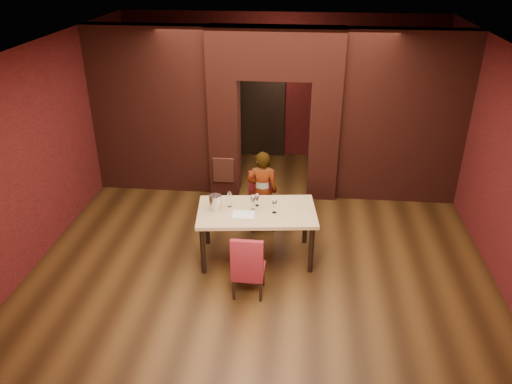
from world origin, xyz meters
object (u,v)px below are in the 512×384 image
Objects in this scene: potted_plant at (290,214)px; chair_far at (262,202)px; wine_glass_c at (274,207)px; wine_bucket at (215,202)px; dining_table at (257,234)px; person_seated at (262,191)px; chair_near at (249,264)px; wine_glass_b at (257,200)px; wine_glass_a at (253,203)px; water_bottle at (230,199)px.

chair_far is at bearing -167.41° from potted_plant.
wine_bucket is at bearing 178.31° from wine_glass_c.
dining_table is 7.77× the size of wine_bucket.
dining_table is 0.94m from person_seated.
chair_near is (-0.02, -1.87, 0.00)m from chair_far.
person_seated is at bearing 83.06° from dining_table.
dining_table is at bearing -86.63° from wine_glass_b.
chair_near is 1.04m from wine_glass_a.
water_bottle reaches higher than dining_table.
chair_near is 1.82m from person_seated.
chair_near is 3.74× the size of water_bottle.
wine_bucket reaches higher than wine_glass_b.
chair_far is 1.87m from chair_near.
water_bottle is at bearing 162.80° from dining_table.
wine_glass_a is 0.15m from wine_glass_b.
wine_glass_c is (0.29, 0.87, 0.45)m from chair_near.
potted_plant is (0.49, 0.11, -0.27)m from chair_far.
chair_far is 0.57m from potted_plant.
wine_glass_c is at bearing 103.71° from person_seated.
wine_glass_c reaches higher than chair_far.
wine_glass_b is (-0.01, -0.74, 0.21)m from person_seated.
wine_bucket is (-0.62, -0.17, 0.02)m from wine_glass_b.
wine_bucket is at bearing -132.47° from chair_far.
chair_near is 1.15m from wine_glass_b.
chair_far is at bearing 105.48° from wine_glass_c.
wine_glass_b is (0.01, 1.06, 0.45)m from chair_near.
person_seated is at bearing 55.14° from wine_bucket.
potted_plant is at bearing 2.95° from chair_far.
wine_glass_a is (-0.05, -0.94, 0.47)m from chair_far.
person_seated is at bearing 106.22° from wine_glass_c.
water_bottle reaches higher than chair_far.
chair_near is at bearing -67.63° from water_bottle.
dining_table is 1.19m from potted_plant.
person_seated is 7.16× the size of wine_glass_c.
water_bottle is (-0.37, 0.06, 0.02)m from wine_glass_a.
chair_far is 3.73× the size of water_bottle.
wine_glass_a is 0.34m from wine_glass_c.
chair_near is 1.17m from water_bottle.
wine_glass_b is 0.73× the size of water_bottle.
water_bottle is at bearing 170.09° from wine_glass_c.
chair_near is 4.23× the size of wine_glass_a.
chair_near reaches higher than chair_far.
dining_table is 9.38× the size of wine_glass_b.
wine_glass_c is 1.34m from potted_plant.
chair_far is 1.25m from wine_bucket.
wine_glass_b is at bearing 71.18° from wine_glass_a.
person_seated is 0.77m from wine_glass_b.
wine_bucket is (-0.63, -0.91, 0.23)m from person_seated.
wine_glass_a is 0.58m from wine_bucket.
wine_glass_b is at bearing 10.53° from water_bottle.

